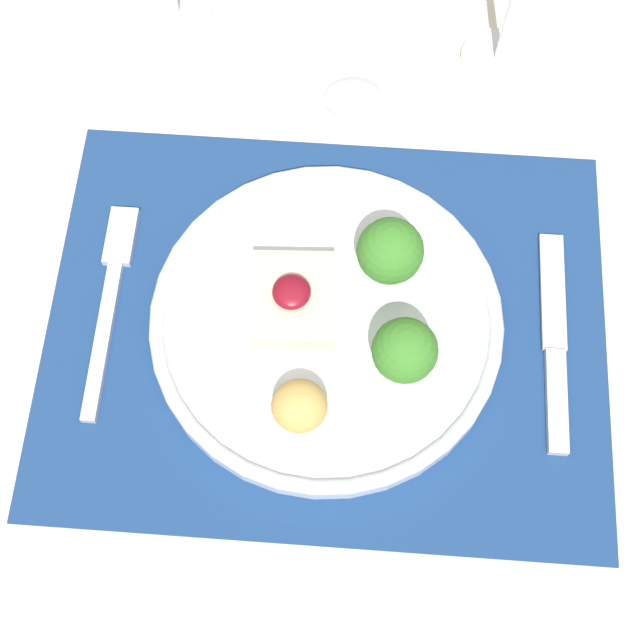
{
  "coord_description": "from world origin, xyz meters",
  "views": [
    {
      "loc": [
        0.01,
        -0.28,
        1.45
      ],
      "look_at": [
        -0.0,
        -0.0,
        0.79
      ],
      "focal_mm": 50.0,
      "sensor_mm": 36.0,
      "label": 1
    }
  ],
  "objects_px": {
    "knife": "(555,354)",
    "spoon": "(337,98)",
    "fork": "(111,294)",
    "dinner_plate": "(326,322)"
  },
  "relations": [
    {
      "from": "dinner_plate",
      "to": "fork",
      "type": "xyz_separation_m",
      "value": [
        -0.18,
        0.02,
        -0.01
      ]
    },
    {
      "from": "dinner_plate",
      "to": "knife",
      "type": "height_order",
      "value": "dinner_plate"
    },
    {
      "from": "dinner_plate",
      "to": "fork",
      "type": "relative_size",
      "value": 1.5
    },
    {
      "from": "fork",
      "to": "spoon",
      "type": "relative_size",
      "value": 1.08
    },
    {
      "from": "dinner_plate",
      "to": "knife",
      "type": "xyz_separation_m",
      "value": [
        0.19,
        -0.01,
        -0.01
      ]
    },
    {
      "from": "knife",
      "to": "spoon",
      "type": "distance_m",
      "value": 0.31
    },
    {
      "from": "knife",
      "to": "spoon",
      "type": "xyz_separation_m",
      "value": [
        -0.19,
        0.24,
        0.0
      ]
    },
    {
      "from": "knife",
      "to": "spoon",
      "type": "relative_size",
      "value": 1.08
    },
    {
      "from": "fork",
      "to": "dinner_plate",
      "type": "bearing_deg",
      "value": -3.9
    },
    {
      "from": "spoon",
      "to": "fork",
      "type": "bearing_deg",
      "value": -128.9
    }
  ]
}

